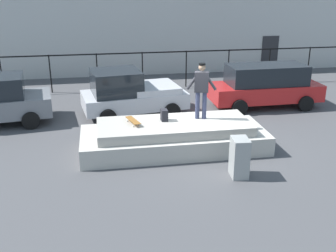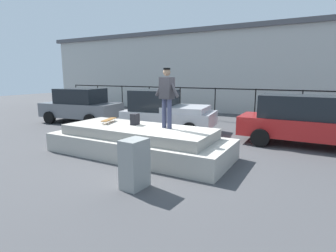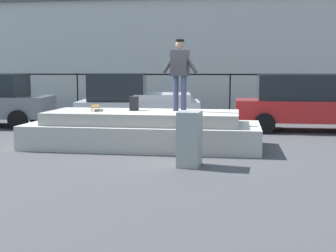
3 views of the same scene
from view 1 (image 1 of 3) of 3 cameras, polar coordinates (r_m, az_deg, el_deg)
ground_plane at (r=13.28m, az=4.84°, el=-2.85°), size 60.00×60.00×0.00m
concrete_ledge at (r=12.87m, az=0.85°, el=-1.54°), size 5.86×2.27×0.91m
skateboarder at (r=12.79m, az=4.75°, el=5.51°), size 0.95×0.35×1.80m
skateboard at (r=12.61m, az=-4.96°, el=0.78°), size 0.43×0.85×0.12m
backpack at (r=12.80m, az=-0.54°, el=1.55°), size 0.22×0.29×0.36m
car_silver_pickup_mid at (r=16.04m, az=-5.36°, el=4.66°), size 4.26×2.63×1.84m
car_red_hatchback_far at (r=17.49m, az=13.60°, el=5.64°), size 4.63×2.01×1.80m
utility_box at (r=11.26m, az=10.05°, el=-4.41°), size 0.48×0.63×1.12m
fence_row at (r=20.01m, az=-0.50°, el=8.97°), size 24.06×0.06×1.81m
warehouse_building at (r=26.21m, az=-2.92°, el=15.07°), size 34.35×7.55×5.63m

